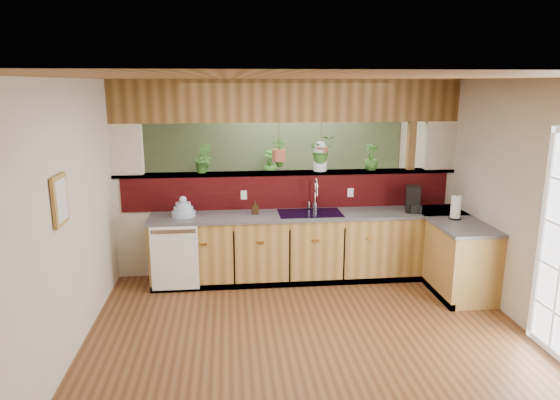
{
  "coord_description": "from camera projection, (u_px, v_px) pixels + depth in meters",
  "views": [
    {
      "loc": [
        -0.79,
        -5.24,
        2.55
      ],
      "look_at": [
        -0.17,
        0.7,
        1.15
      ],
      "focal_mm": 32.0,
      "sensor_mm": 36.0,
      "label": 1
    }
  ],
  "objects": [
    {
      "name": "faucet",
      "position": [
        315.0,
        193.0,
        6.61
      ],
      "size": [
        0.19,
        0.19,
        0.43
      ],
      "color": "#B7B7B2",
      "rests_on": "countertop"
    },
    {
      "name": "shelf_plant_a",
      "position": [
        206.0,
        166.0,
        8.49
      ],
      "size": [
        0.24,
        0.19,
        0.39
      ],
      "primitive_type": "imported",
      "rotation": [
        0.0,
        0.0,
        0.29
      ],
      "color": "#2D6322",
      "rests_on": "shelving_console"
    },
    {
      "name": "glass_jar",
      "position": [
        320.0,
        156.0,
        6.72
      ],
      "size": [
        0.18,
        0.18,
        0.4
      ],
      "color": "silver",
      "rests_on": "pass_through_ledge"
    },
    {
      "name": "dishwasher",
      "position": [
        175.0,
        258.0,
        6.13
      ],
      "size": [
        0.58,
        0.03,
        0.82
      ],
      "color": "white",
      "rests_on": "ground"
    },
    {
      "name": "wall_back",
      "position": [
        273.0,
        156.0,
        8.83
      ],
      "size": [
        4.6,
        0.02,
        2.6
      ],
      "primitive_type": "cube",
      "color": "beige",
      "rests_on": "ground"
    },
    {
      "name": "pass_through_partition",
      "position": [
        290.0,
        186.0,
        6.77
      ],
      "size": [
        4.6,
        0.21,
        2.6
      ],
      "color": "beige",
      "rests_on": "ground"
    },
    {
      "name": "pass_through_ledge",
      "position": [
        288.0,
        173.0,
        6.73
      ],
      "size": [
        4.6,
        0.21,
        0.04
      ],
      "primitive_type": "cube",
      "color": "brown",
      "rests_on": "ground"
    },
    {
      "name": "paper_towel",
      "position": [
        456.0,
        208.0,
        6.18
      ],
      "size": [
        0.15,
        0.15,
        0.31
      ],
      "color": "black",
      "rests_on": "countertop"
    },
    {
      "name": "ceiling",
      "position": [
        304.0,
        78.0,
        5.14
      ],
      "size": [
        4.6,
        7.0,
        0.01
      ],
      "primitive_type": "cube",
      "color": "brown",
      "rests_on": "ground"
    },
    {
      "name": "wall_left",
      "position": [
        85.0,
        206.0,
        5.21
      ],
      "size": [
        0.02,
        7.0,
        2.6
      ],
      "primitive_type": "cube",
      "color": "beige",
      "rests_on": "ground"
    },
    {
      "name": "navy_sink",
      "position": [
        310.0,
        219.0,
        6.52
      ],
      "size": [
        0.82,
        0.5,
        0.18
      ],
      "color": "black",
      "rests_on": "countertop"
    },
    {
      "name": "ledge_plant_left",
      "position": [
        203.0,
        158.0,
        6.57
      ],
      "size": [
        0.23,
        0.19,
        0.4
      ],
      "primitive_type": "imported",
      "rotation": [
        0.0,
        0.0,
        -0.08
      ],
      "color": "#2D6322",
      "rests_on": "pass_through_ledge"
    },
    {
      "name": "hanging_plant_b",
      "position": [
        321.0,
        137.0,
        6.67
      ],
      "size": [
        0.41,
        0.38,
        0.49
      ],
      "color": "brown",
      "rests_on": "header_beam"
    },
    {
      "name": "soap_dispenser",
      "position": [
        255.0,
        207.0,
        6.44
      ],
      "size": [
        0.09,
        0.09,
        0.19
      ],
      "primitive_type": "imported",
      "rotation": [
        0.0,
        0.0,
        0.03
      ],
      "color": "#382614",
      "rests_on": "countertop"
    },
    {
      "name": "shelf_plant_b",
      "position": [
        270.0,
        163.0,
        8.6
      ],
      "size": [
        0.3,
        0.3,
        0.45
      ],
      "primitive_type": "imported",
      "rotation": [
        0.0,
        0.0,
        0.21
      ],
      "color": "#2D6322",
      "rests_on": "shelving_console"
    },
    {
      "name": "header_beam",
      "position": [
        288.0,
        101.0,
        6.51
      ],
      "size": [
        4.6,
        0.15,
        0.55
      ],
      "primitive_type": "cube",
      "color": "brown",
      "rests_on": "ground"
    },
    {
      "name": "hanging_plant_a",
      "position": [
        279.0,
        143.0,
        6.63
      ],
      "size": [
        0.22,
        0.18,
        0.52
      ],
      "color": "brown",
      "rests_on": "header_beam"
    },
    {
      "name": "countertop",
      "position": [
        355.0,
        247.0,
        6.56
      ],
      "size": [
        4.14,
        1.52,
        0.9
      ],
      "color": "olive",
      "rests_on": "ground"
    },
    {
      "name": "sage_backwall",
      "position": [
        274.0,
        156.0,
        8.81
      ],
      "size": [
        4.55,
        0.02,
        2.55
      ],
      "primitive_type": "cube",
      "color": "#4D6041",
      "rests_on": "ground"
    },
    {
      "name": "dish_stack",
      "position": [
        183.0,
        210.0,
        6.33
      ],
      "size": [
        0.3,
        0.3,
        0.26
      ],
      "color": "#A3B3D3",
      "rests_on": "countertop"
    },
    {
      "name": "coffee_maker",
      "position": [
        413.0,
        200.0,
        6.56
      ],
      "size": [
        0.18,
        0.3,
        0.33
      ],
      "rotation": [
        0.0,
        0.0,
        -0.3
      ],
      "color": "black",
      "rests_on": "countertop"
    },
    {
      "name": "ground",
      "position": [
        301.0,
        311.0,
        5.74
      ],
      "size": [
        4.6,
        7.0,
        0.01
      ],
      "primitive_type": "cube",
      "color": "brown",
      "rests_on": "ground"
    },
    {
      "name": "floor_plant",
      "position": [
        330.0,
        220.0,
        8.2
      ],
      "size": [
        0.78,
        0.72,
        0.71
      ],
      "primitive_type": "imported",
      "rotation": [
        0.0,
        0.0,
        -0.31
      ],
      "color": "#2D6322",
      "rests_on": "ground"
    },
    {
      "name": "ledge_plant_right",
      "position": [
        371.0,
        157.0,
        6.8
      ],
      "size": [
        0.23,
        0.23,
        0.35
      ],
      "primitive_type": "imported",
      "rotation": [
        0.0,
        0.0,
        0.15
      ],
      "color": "#2D6322",
      "rests_on": "pass_through_ledge"
    },
    {
      "name": "shelving_console",
      "position": [
        243.0,
        203.0,
        8.71
      ],
      "size": [
        1.47,
        0.45,
        0.97
      ],
      "primitive_type": "cube",
      "rotation": [
        0.0,
        0.0,
        -0.04
      ],
      "color": "black",
      "rests_on": "ground"
    },
    {
      "name": "wall_right",
      "position": [
        502.0,
        196.0,
        5.67
      ],
      "size": [
        0.02,
        7.0,
        2.6
      ],
      "primitive_type": "cube",
      "color": "beige",
      "rests_on": "ground"
    },
    {
      "name": "wall_front",
      "position": [
        427.0,
        396.0,
        2.05
      ],
      "size": [
        4.6,
        0.02,
        2.6
      ],
      "primitive_type": "cube",
      "color": "beige",
      "rests_on": "ground"
    },
    {
      "name": "framed_print",
      "position": [
        60.0,
        200.0,
        4.38
      ],
      "size": [
        0.04,
        0.35,
        0.45
      ],
      "color": "olive",
      "rests_on": "wall_left"
    }
  ]
}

